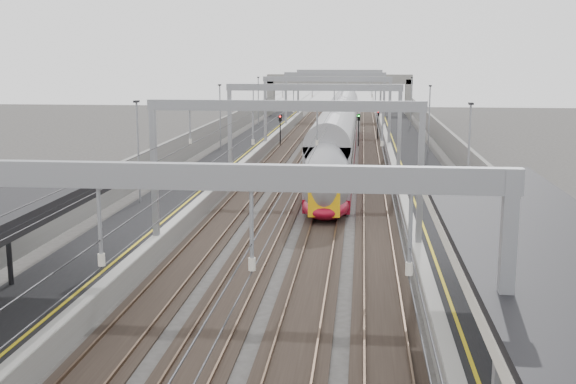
# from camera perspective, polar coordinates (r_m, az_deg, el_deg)

# --- Properties ---
(platform_left) EXTENTS (4.00, 120.00, 1.00)m
(platform_left) POSITION_cam_1_polar(r_m,az_deg,el_deg) (58.16, -5.68, 1.62)
(platform_left) COLOR black
(platform_left) RESTS_ON ground
(platform_right) EXTENTS (4.00, 120.00, 1.00)m
(platform_right) POSITION_cam_1_polar(r_m,az_deg,el_deg) (57.17, 10.24, 1.35)
(platform_right) COLOR black
(platform_right) RESTS_ON ground
(tracks) EXTENTS (11.40, 140.00, 0.20)m
(tracks) POSITION_cam_1_polar(r_m,az_deg,el_deg) (57.18, 2.21, 1.05)
(tracks) COLOR black
(tracks) RESTS_ON ground
(overhead_line) EXTENTS (13.00, 140.00, 6.60)m
(overhead_line) POSITION_cam_1_polar(r_m,az_deg,el_deg) (63.08, 2.64, 7.52)
(overhead_line) COLOR gray
(overhead_line) RESTS_ON platform_left
(overbridge) EXTENTS (22.00, 2.20, 6.90)m
(overbridge) POSITION_cam_1_polar(r_m,az_deg,el_deg) (111.41, 4.07, 8.44)
(overbridge) COLOR slate
(overbridge) RESTS_ON ground
(wall_left) EXTENTS (0.30, 120.00, 3.20)m
(wall_left) POSITION_cam_1_polar(r_m,az_deg,el_deg) (58.72, -8.76, 2.72)
(wall_left) COLOR slate
(wall_left) RESTS_ON ground
(wall_right) EXTENTS (0.30, 120.00, 3.20)m
(wall_right) POSITION_cam_1_polar(r_m,az_deg,el_deg) (57.35, 13.47, 2.36)
(wall_right) COLOR slate
(wall_right) RESTS_ON ground
(train) EXTENTS (2.89, 52.72, 4.57)m
(train) POSITION_cam_1_polar(r_m,az_deg,el_deg) (65.07, 4.02, 4.14)
(train) COLOR maroon
(train) RESTS_ON ground
(signal_green) EXTENTS (0.32, 0.32, 3.48)m
(signal_green) POSITION_cam_1_polar(r_m,az_deg,el_deg) (77.94, -0.62, 5.38)
(signal_green) COLOR black
(signal_green) RESTS_ON ground
(signal_red_near) EXTENTS (0.32, 0.32, 3.48)m
(signal_red_near) POSITION_cam_1_polar(r_m,az_deg,el_deg) (78.96, 5.60, 5.40)
(signal_red_near) COLOR black
(signal_red_near) RESTS_ON ground
(signal_red_far) EXTENTS (0.32, 0.32, 3.48)m
(signal_red_far) POSITION_cam_1_polar(r_m,az_deg,el_deg) (85.21, 7.12, 5.75)
(signal_red_far) COLOR black
(signal_red_far) RESTS_ON ground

